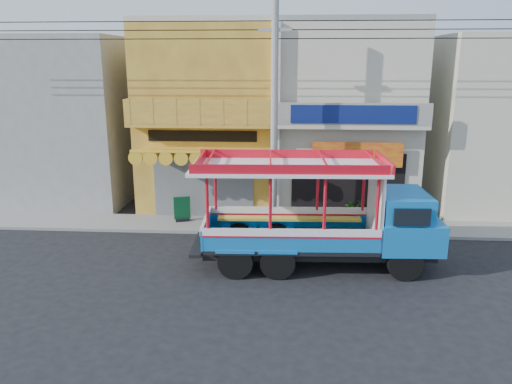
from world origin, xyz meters
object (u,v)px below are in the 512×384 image
green_sign (182,211)px  potted_plant_a (354,210)px  potted_plant_c (401,211)px  utility_pole (278,103)px  potted_plant_b (400,216)px  songthaew_truck (335,215)px

green_sign → potted_plant_a: bearing=3.4°
potted_plant_a → potted_plant_c: potted_plant_c is taller
utility_pole → potted_plant_a: size_ratio=28.13×
green_sign → potted_plant_c: size_ratio=0.93×
utility_pole → green_sign: size_ratio=27.12×
potted_plant_a → potted_plant_b: (1.80, -0.43, -0.08)m
green_sign → potted_plant_b: (8.86, -0.02, -0.01)m
utility_pole → potted_plant_c: 6.67m
songthaew_truck → potted_plant_c: (3.03, 4.09, -1.08)m
potted_plant_b → songthaew_truck: bearing=88.5°
utility_pole → potted_plant_c: bearing=11.8°
potted_plant_b → potted_plant_a: bearing=21.9°
utility_pole → songthaew_truck: utility_pole is taller
songthaew_truck → potted_plant_b: 5.13m
potted_plant_b → potted_plant_c: 0.18m
songthaew_truck → potted_plant_a: bearing=74.7°
green_sign → potted_plant_c: (8.88, 0.10, 0.12)m
songthaew_truck → potted_plant_b: (3.00, 3.98, -1.22)m
utility_pole → potted_plant_b: 6.72m
songthaew_truck → potted_plant_b: songthaew_truck is taller
utility_pole → songthaew_truck: bearing=-58.0°
utility_pole → green_sign: (-3.94, 0.93, -4.48)m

